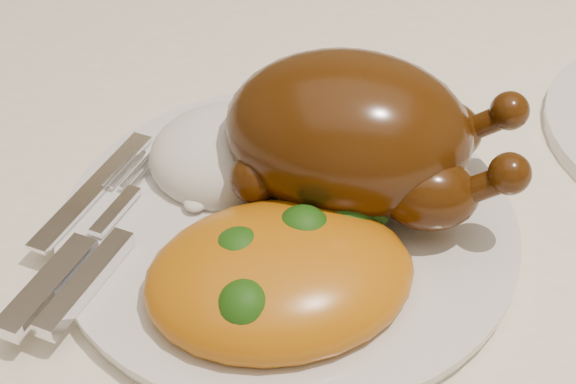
# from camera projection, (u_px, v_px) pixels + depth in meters

# --- Properties ---
(dining_table) EXTENTS (1.60, 0.90, 0.76)m
(dining_table) POSITION_uv_depth(u_px,v_px,m) (408.00, 294.00, 0.59)
(dining_table) COLOR brown
(dining_table) RESTS_ON floor
(tablecloth) EXTENTS (1.73, 1.03, 0.18)m
(tablecloth) POSITION_uv_depth(u_px,v_px,m) (419.00, 221.00, 0.54)
(tablecloth) COLOR beige
(tablecloth) RESTS_ON dining_table
(dinner_plate) EXTENTS (0.34, 0.34, 0.01)m
(dinner_plate) POSITION_uv_depth(u_px,v_px,m) (288.00, 224.00, 0.49)
(dinner_plate) COLOR silver
(dinner_plate) RESTS_ON tablecloth
(roast_chicken) EXTENTS (0.19, 0.13, 0.09)m
(roast_chicken) POSITION_uv_depth(u_px,v_px,m) (355.00, 134.00, 0.47)
(roast_chicken) COLOR #442207
(roast_chicken) RESTS_ON dinner_plate
(rice_mound) EXTENTS (0.12, 0.11, 0.05)m
(rice_mound) POSITION_uv_depth(u_px,v_px,m) (231.00, 156.00, 0.51)
(rice_mound) COLOR white
(rice_mound) RESTS_ON dinner_plate
(mac_and_cheese) EXTENTS (0.18, 0.15, 0.05)m
(mac_and_cheese) POSITION_uv_depth(u_px,v_px,m) (289.00, 272.00, 0.43)
(mac_and_cheese) COLOR #C8700C
(mac_and_cheese) RESTS_ON dinner_plate
(cutlery) EXTENTS (0.06, 0.18, 0.01)m
(cutlery) POSITION_uv_depth(u_px,v_px,m) (81.00, 251.00, 0.45)
(cutlery) COLOR silver
(cutlery) RESTS_ON dinner_plate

